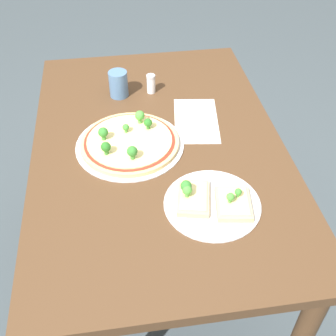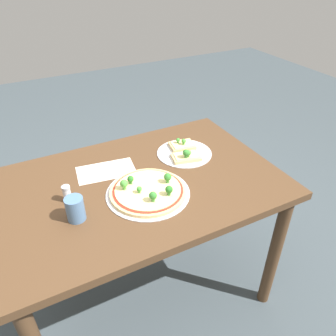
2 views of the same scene
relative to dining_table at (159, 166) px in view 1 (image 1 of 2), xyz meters
name	(u,v)px [view 1 (image 1 of 2)]	position (x,y,z in m)	size (l,w,h in m)	color
ground_plane	(161,275)	(0.00, 0.00, -0.66)	(8.00, 8.00, 0.00)	#3D474C
dining_table	(159,166)	(0.00, 0.00, 0.00)	(1.23, 0.81, 0.77)	#4C331E
pizza_tray_whole	(129,142)	(0.00, 0.09, 0.12)	(0.35, 0.35, 0.07)	silver
pizza_tray_slice	(211,201)	(-0.29, -0.11, 0.12)	(0.27, 0.27, 0.07)	silver
drinking_cup	(118,84)	(0.30, 0.11, 0.15)	(0.07, 0.07, 0.10)	#4C7099
condiment_shaker	(151,84)	(0.31, -0.01, 0.14)	(0.03, 0.03, 0.07)	silver
paper_menu	(196,120)	(0.10, -0.15, 0.11)	(0.26, 0.15, 0.00)	silver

